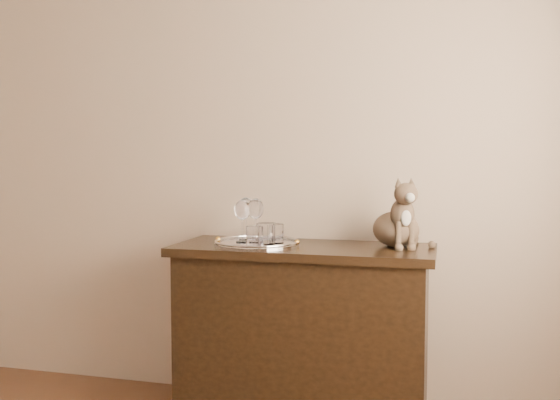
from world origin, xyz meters
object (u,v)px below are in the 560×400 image
(sideboard, at_px, (303,336))
(tray, at_px, (257,243))
(tumbler_a, at_px, (266,234))
(wine_glass_a, at_px, (246,218))
(tumbler_b, at_px, (255,236))
(wine_glass_c, at_px, (242,221))
(tumbler_c, at_px, (275,234))
(wine_glass_d, at_px, (255,220))
(cat, at_px, (396,212))

(sideboard, height_order, tray, tray)
(tumbler_a, bearing_deg, wine_glass_a, 135.58)
(tumbler_b, bearing_deg, wine_glass_c, 134.90)
(tumbler_c, bearing_deg, tumbler_b, -125.95)
(sideboard, bearing_deg, tumbler_b, -153.49)
(wine_glass_a, height_order, tumbler_b, wine_glass_a)
(tray, relative_size, wine_glass_d, 1.93)
(cat, bearing_deg, tumbler_c, 165.28)
(tray, height_order, tumbler_c, tumbler_c)
(tray, xyz_separation_m, tumbler_a, (0.06, -0.05, 0.05))
(tray, bearing_deg, wine_glass_c, -176.16)
(sideboard, bearing_deg, tumbler_a, -159.33)
(wine_glass_c, relative_size, wine_glass_d, 0.98)
(wine_glass_d, relative_size, tumbler_a, 2.08)
(wine_glass_c, distance_m, tumbler_a, 0.15)
(tumbler_a, xyz_separation_m, tumbler_c, (0.03, 0.06, -0.01))
(cat, bearing_deg, tray, 164.36)
(wine_glass_a, bearing_deg, tumbler_b, -60.41)
(wine_glass_c, bearing_deg, sideboard, 2.68)
(wine_glass_c, height_order, tumbler_b, wine_glass_c)
(sideboard, height_order, tumbler_b, tumbler_b)
(sideboard, bearing_deg, tumbler_c, -178.07)
(tumbler_b, bearing_deg, tray, 100.77)
(sideboard, xyz_separation_m, tumbler_c, (-0.13, -0.00, 0.48))
(tray, xyz_separation_m, tumbler_c, (0.09, 0.00, 0.05))
(tray, distance_m, tumbler_a, 0.10)
(tray, bearing_deg, tumbler_b, -79.23)
(wine_glass_d, bearing_deg, sideboard, -3.32)
(wine_glass_c, bearing_deg, tumbler_a, -20.57)
(tray, relative_size, wine_glass_c, 1.98)
(tray, distance_m, cat, 0.66)
(sideboard, height_order, wine_glass_a, wine_glass_a)
(sideboard, height_order, tumbler_c, tumbler_c)
(sideboard, bearing_deg, wine_glass_a, 165.76)
(sideboard, xyz_separation_m, wine_glass_a, (-0.31, 0.08, 0.54))
(tumbler_a, distance_m, tumbler_b, 0.06)
(tumbler_c, bearing_deg, sideboard, 1.93)
(wine_glass_d, xyz_separation_m, tumbler_c, (0.10, -0.02, -0.06))
(wine_glass_c, xyz_separation_m, tumbler_c, (0.16, 0.01, -0.06))
(wine_glass_d, distance_m, tumbler_b, 0.13)
(wine_glass_d, bearing_deg, wine_glass_a, 137.56)
(tumbler_b, bearing_deg, wine_glass_d, 105.47)
(sideboard, height_order, wine_glass_c, wine_glass_c)
(sideboard, bearing_deg, cat, 12.06)
(sideboard, xyz_separation_m, tumbler_a, (-0.16, -0.06, 0.48))
(sideboard, relative_size, cat, 3.74)
(wine_glass_a, height_order, cat, cat)
(tray, relative_size, cat, 1.25)
(cat, bearing_deg, wine_glass_c, 163.88)
(wine_glass_c, relative_size, tumbler_a, 2.03)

